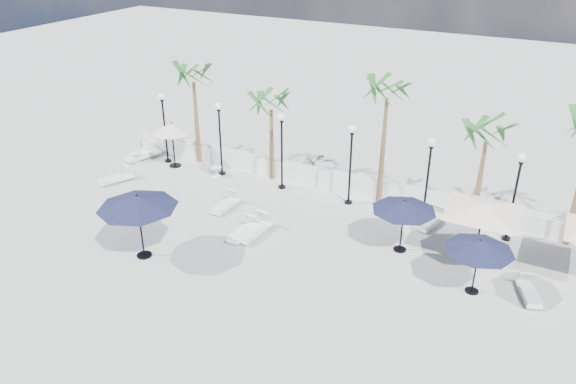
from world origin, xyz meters
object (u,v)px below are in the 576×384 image
at_px(parasol_navy_mid, 480,246).
at_px(parasol_cream_small, 172,129).
at_px(lounger_1, 116,178).
at_px(parasol_navy_left, 137,202).
at_px(parasol_navy_right, 404,206).
at_px(lounger_5, 430,220).
at_px(lounger_6, 529,292).
at_px(parasol_cream_sq_a, 484,204).
at_px(lounger_4, 254,229).
at_px(lounger_3, 226,204).
at_px(lounger_2, 243,231).
at_px(lounger_0, 143,154).

relative_size(parasol_navy_mid, parasol_cream_small, 0.99).
height_order(lounger_1, parasol_navy_left, parasol_navy_left).
bearing_deg(parasol_navy_right, parasol_navy_mid, -25.51).
xyz_separation_m(lounger_5, lounger_6, (4.40, -3.43, -0.03)).
bearing_deg(parasol_navy_mid, lounger_6, 18.04).
height_order(parasol_navy_left, parasol_cream_sq_a, parasol_navy_left).
bearing_deg(parasol_navy_right, lounger_5, 77.94).
xyz_separation_m(parasol_navy_right, parasol_cream_sq_a, (2.78, 0.81, 0.38)).
height_order(lounger_4, lounger_5, lounger_4).
xyz_separation_m(lounger_6, parasol_cream_sq_a, (-2.15, 1.70, 2.17)).
distance_m(lounger_3, lounger_4, 2.73).
bearing_deg(lounger_3, parasol_cream_small, 151.39).
relative_size(lounger_6, parasol_navy_right, 0.67).
bearing_deg(lounger_6, lounger_3, 155.44).
height_order(lounger_2, lounger_4, lounger_4).
bearing_deg(parasol_navy_right, parasol_navy_left, -150.09).
bearing_deg(lounger_2, parasol_navy_right, 18.85).
bearing_deg(lounger_2, lounger_0, 155.23).
height_order(lounger_5, parasol_navy_right, parasol_navy_right).
bearing_deg(lounger_2, parasol_cream_sq_a, 18.41).
distance_m(lounger_4, parasol_navy_mid, 9.04).
bearing_deg(lounger_2, lounger_5, 35.14).
bearing_deg(parasol_navy_right, lounger_0, 170.59).
bearing_deg(parasol_cream_sq_a, lounger_1, -176.07).
bearing_deg(parasol_cream_sq_a, parasol_navy_left, -153.12).
height_order(lounger_6, parasol_navy_right, parasol_navy_right).
distance_m(lounger_1, lounger_4, 8.88).
height_order(lounger_6, parasol_navy_left, parasol_navy_left).
bearing_deg(parasol_cream_sq_a, parasol_navy_mid, -81.77).
relative_size(lounger_4, lounger_6, 1.23).
xyz_separation_m(lounger_4, parasol_navy_left, (-3.03, -3.40, 2.14)).
height_order(parasol_navy_left, parasol_navy_mid, parasol_navy_left).
xyz_separation_m(lounger_0, lounger_6, (20.28, -3.44, -0.06)).
height_order(lounger_1, parasol_navy_right, parasol_navy_right).
relative_size(lounger_5, lounger_6, 1.13).
height_order(lounger_3, parasol_navy_right, parasol_navy_right).
distance_m(lounger_3, parasol_cream_small, 6.05).
height_order(lounger_4, parasol_cream_sq_a, parasol_cream_sq_a).
bearing_deg(parasol_navy_left, parasol_cream_small, 119.81).
distance_m(parasol_navy_left, parasol_cream_sq_a, 12.99).
height_order(lounger_1, lounger_4, lounger_4).
bearing_deg(parasol_navy_right, lounger_3, -178.11).
relative_size(lounger_1, parasol_navy_left, 0.61).
bearing_deg(parasol_cream_sq_a, parasol_navy_right, -163.80).
height_order(lounger_2, lounger_5, lounger_5).
distance_m(lounger_3, parasol_navy_right, 8.31).
xyz_separation_m(lounger_6, parasol_navy_left, (-13.74, -4.17, 2.19)).
distance_m(lounger_1, lounger_2, 8.56).
bearing_deg(lounger_3, parasol_navy_mid, -5.80).
bearing_deg(lounger_1, lounger_3, 25.59).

